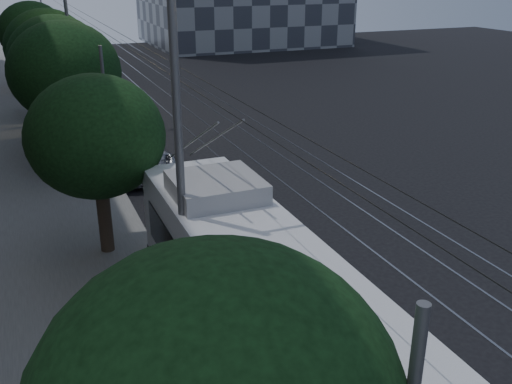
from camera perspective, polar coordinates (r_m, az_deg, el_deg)
The scene contains 17 objects.
ground at distance 18.26m, azimuth 8.25°, elevation -7.74°, with size 120.00×120.00×0.00m, color black.
sidewalk at distance 34.69m, azimuth -20.36°, elevation 5.53°, with size 5.00×90.00×0.15m, color slate.
tram_rails at distance 36.38m, azimuth -4.42°, elevation 7.42°, with size 4.52×90.00×0.02m.
overhead_wires at distance 34.15m, azimuth -16.82°, elevation 11.59°, with size 2.23×90.00×6.00m.
trolleybus at distance 13.21m, azimuth 0.34°, elevation -11.04°, with size 2.83×12.81×5.63m.
pickup_silver at distance 27.11m, azimuth -12.82°, elevation 3.94°, with size 3.00×6.51×1.81m, color gray.
car_white_a at distance 33.71m, azimuth -14.44°, elevation 7.01°, with size 1.83×4.56×1.55m, color silver.
car_white_b at distance 36.15m, azimuth -15.56°, elevation 7.78°, with size 2.04×5.02×1.46m, color silver.
car_white_c at distance 43.39m, azimuth -14.78°, elevation 9.91°, with size 1.30×3.73×1.23m, color silver.
car_white_d at distance 48.51m, azimuth -17.28°, elevation 10.91°, with size 1.61×3.99×1.36m, color silver.
tree_1 at distance 18.22m, azimuth -15.70°, elevation 5.30°, with size 4.25×4.25×5.95m.
tree_2 at distance 27.15m, azimuth -18.56°, elevation 11.31°, with size 4.93×4.93×6.78m.
tree_3 at distance 31.66m, azimuth -19.32°, elevation 12.47°, with size 4.85×4.85×6.70m.
tree_4 at distance 38.48m, azimuth -20.09°, elevation 13.43°, with size 5.17×5.17×6.59m.
tree_5 at distance 46.95m, azimuth -21.45°, elevation 14.67°, with size 4.91×4.91×6.60m.
streetlamp_near at distance 13.29m, azimuth -6.17°, elevation 7.58°, with size 2.29×0.44×9.38m.
streetlamp_far at distance 35.25m, azimuth -17.76°, elevation 17.22°, with size 2.71×0.44×11.39m.
Camera 1 is at (-8.44, -13.54, 8.87)m, focal length 40.00 mm.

